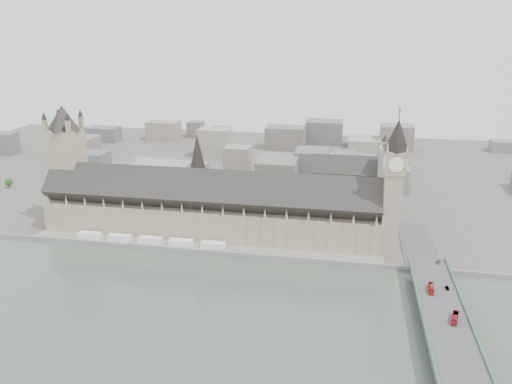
% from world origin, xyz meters
% --- Properties ---
extents(ground, '(900.00, 900.00, 0.00)m').
position_xyz_m(ground, '(0.00, 0.00, 0.00)').
color(ground, '#595651').
rests_on(ground, ground).
extents(embankment_wall, '(600.00, 1.50, 3.00)m').
position_xyz_m(embankment_wall, '(0.00, -15.00, 1.50)').
color(embankment_wall, gray).
rests_on(embankment_wall, ground).
extents(river_terrace, '(270.00, 15.00, 2.00)m').
position_xyz_m(river_terrace, '(0.00, -7.50, 1.00)').
color(river_terrace, gray).
rests_on(river_terrace, ground).
extents(terrace_tents, '(118.00, 7.00, 4.00)m').
position_xyz_m(terrace_tents, '(-40.00, -7.00, 4.00)').
color(terrace_tents, white).
rests_on(terrace_tents, river_terrace).
extents(palace_of_westminster, '(265.00, 40.73, 55.44)m').
position_xyz_m(palace_of_westminster, '(0.00, 19.70, 22.71)').
color(palace_of_westminster, gray).
rests_on(palace_of_westminster, ground).
extents(elizabeth_tower, '(17.00, 17.00, 107.50)m').
position_xyz_m(elizabeth_tower, '(138.00, 8.00, 58.09)').
color(elizabeth_tower, gray).
rests_on(elizabeth_tower, ground).
extents(victoria_tower, '(30.00, 30.00, 100.00)m').
position_xyz_m(victoria_tower, '(-122.00, 26.00, 55.20)').
color(victoria_tower, gray).
rests_on(victoria_tower, ground).
extents(central_tower, '(13.00, 13.00, 48.00)m').
position_xyz_m(central_tower, '(-10.00, 26.00, 57.92)').
color(central_tower, gray).
rests_on(central_tower, ground).
extents(westminster_bridge, '(25.00, 325.00, 10.25)m').
position_xyz_m(westminster_bridge, '(162.00, -87.50, 5.12)').
color(westminster_bridge, '#474749').
rests_on(westminster_bridge, ground).
extents(bridge_parapets, '(25.00, 235.00, 1.15)m').
position_xyz_m(bridge_parapets, '(162.00, -132.00, 10.82)').
color(bridge_parapets, '#386745').
rests_on(bridge_parapets, westminster_bridge).
extents(westminster_abbey, '(68.00, 36.00, 64.00)m').
position_xyz_m(westminster_abbey, '(110.92, 95.00, 25.08)').
color(westminster_abbey, gray).
rests_on(westminster_abbey, ground).
extents(city_skyline_inland, '(720.00, 360.00, 38.00)m').
position_xyz_m(city_skyline_inland, '(0.00, 245.00, 19.00)').
color(city_skyline_inland, gray).
rests_on(city_skyline_inland, ground).
extents(park_trees, '(110.00, 30.00, 15.00)m').
position_xyz_m(park_trees, '(-10.00, 60.00, 7.50)').
color(park_trees, '#1B4B1B').
rests_on(park_trees, ground).
extents(red_bus_north, '(3.92, 12.31, 3.37)m').
position_xyz_m(red_bus_north, '(158.28, -61.33, 11.93)').
color(red_bus_north, red).
rests_on(red_bus_north, westminster_bridge).
extents(red_bus_south, '(6.00, 12.61, 3.42)m').
position_xyz_m(red_bus_south, '(166.10, -92.28, 11.96)').
color(red_bus_south, red).
rests_on(red_bus_south, westminster_bridge).
extents(car_silver, '(1.98, 4.40, 1.40)m').
position_xyz_m(car_silver, '(168.03, -57.31, 10.95)').
color(car_silver, gray).
rests_on(car_silver, westminster_bridge).
extents(car_approach, '(3.88, 5.95, 1.60)m').
position_xyz_m(car_approach, '(168.27, -21.29, 11.05)').
color(car_approach, gray).
rests_on(car_approach, westminster_bridge).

